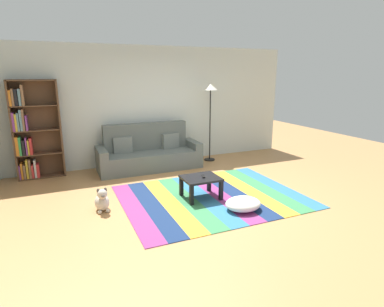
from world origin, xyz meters
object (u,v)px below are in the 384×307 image
object	(u,v)px
dog	(102,201)
tv_remote	(203,176)
coffee_table	(201,181)
standing_lamp	(210,97)
pouf	(243,204)
bookshelf	(31,133)
couch	(149,154)

from	to	relation	value
dog	tv_remote	size ratio (longest dim) A/B	2.65
coffee_table	standing_lamp	size ratio (longest dim) A/B	0.34
pouf	bookshelf	bearing A→B (deg)	134.68
couch	bookshelf	distance (m)	2.41
pouf	dog	distance (m)	2.20
couch	dog	world-z (taller)	couch
standing_lamp	tv_remote	size ratio (longest dim) A/B	12.32
coffee_table	dog	xyz separation A→B (m)	(-1.63, 0.15, -0.15)
pouf	dog	size ratio (longest dim) A/B	1.44
bookshelf	standing_lamp	distance (m)	3.94
coffee_table	pouf	bearing A→B (deg)	-61.18
standing_lamp	pouf	bearing A→B (deg)	-106.50
bookshelf	coffee_table	size ratio (longest dim) A/B	3.19
couch	pouf	bearing A→B (deg)	-75.61
bookshelf	couch	bearing A→B (deg)	-6.96
couch	standing_lamp	xyz separation A→B (m)	(1.56, 0.07, 1.21)
couch	dog	xyz separation A→B (m)	(-1.31, -1.92, -0.18)
dog	pouf	bearing A→B (deg)	-23.24
dog	coffee_table	bearing A→B (deg)	-5.29
bookshelf	dog	world-z (taller)	bookshelf
coffee_table	dog	distance (m)	1.64
bookshelf	coffee_table	bearing A→B (deg)	-41.69
dog	standing_lamp	xyz separation A→B (m)	(2.87, 1.99, 1.38)
pouf	tv_remote	size ratio (longest dim) A/B	3.82
bookshelf	tv_remote	distance (m)	3.61
coffee_table	pouf	xyz separation A→B (m)	(0.40, -0.72, -0.20)
couch	tv_remote	world-z (taller)	couch
dog	tv_remote	xyz separation A→B (m)	(1.67, -0.15, 0.23)
coffee_table	tv_remote	xyz separation A→B (m)	(0.05, -0.00, 0.08)
pouf	tv_remote	world-z (taller)	tv_remote
tv_remote	coffee_table	bearing A→B (deg)	-163.18
bookshelf	dog	bearing A→B (deg)	-65.28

